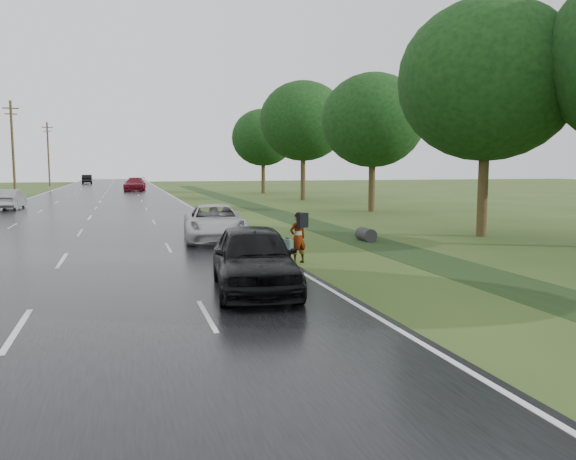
{
  "coord_description": "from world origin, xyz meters",
  "views": [
    {
      "loc": [
        1.96,
        -11.08,
        3.03
      ],
      "look_at": [
        6.28,
        3.65,
        1.3
      ],
      "focal_mm": 35.0,
      "sensor_mm": 36.0,
      "label": 1
    }
  ],
  "objects_px": {
    "pedestrian": "(298,237)",
    "silver_sedan": "(9,199)",
    "dark_sedan": "(254,258)",
    "white_pickup": "(215,223)"
  },
  "relations": [
    {
      "from": "pedestrian",
      "to": "silver_sedan",
      "type": "xyz_separation_m",
      "value": [
        -12.98,
        26.91,
        -0.09
      ]
    },
    {
      "from": "dark_sedan",
      "to": "white_pickup",
      "type": "bearing_deg",
      "value": 93.28
    },
    {
      "from": "pedestrian",
      "to": "silver_sedan",
      "type": "bearing_deg",
      "value": -82.47
    },
    {
      "from": "white_pickup",
      "to": "dark_sedan",
      "type": "distance_m",
      "value": 9.65
    },
    {
      "from": "pedestrian",
      "to": "silver_sedan",
      "type": "relative_size",
      "value": 0.38
    },
    {
      "from": "white_pickup",
      "to": "dark_sedan",
      "type": "xyz_separation_m",
      "value": [
        -0.56,
        -9.63,
        0.08
      ]
    },
    {
      "from": "pedestrian",
      "to": "dark_sedan",
      "type": "height_order",
      "value": "dark_sedan"
    },
    {
      "from": "pedestrian",
      "to": "white_pickup",
      "type": "height_order",
      "value": "pedestrian"
    },
    {
      "from": "white_pickup",
      "to": "silver_sedan",
      "type": "xyz_separation_m",
      "value": [
        -11.3,
        20.92,
        -0.02
      ]
    },
    {
      "from": "dark_sedan",
      "to": "silver_sedan",
      "type": "xyz_separation_m",
      "value": [
        -10.74,
        30.55,
        -0.09
      ]
    }
  ]
}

